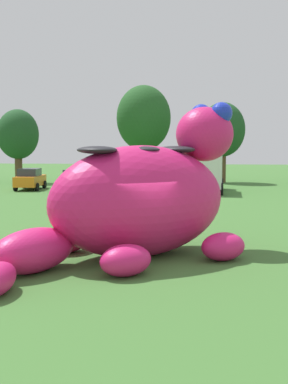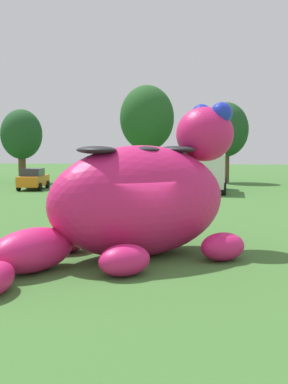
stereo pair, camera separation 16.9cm
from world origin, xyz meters
TOP-DOWN VIEW (x-y plane):
  - ground_plane at (0.00, 0.00)m, footprint 160.00×160.00m
  - giant_inflatable_creature at (0.04, 0.74)m, footprint 7.67×8.96m
  - car_orange at (-11.65, 23.97)m, footprint 2.16×4.21m
  - car_black at (-7.55, 22.81)m, footprint 2.02×4.14m
  - car_green at (-3.26, 22.82)m, footprint 2.07×4.17m
  - box_truck at (2.68, 23.36)m, footprint 2.68×6.52m
  - tree_left at (-15.22, 31.09)m, footprint 3.95×3.95m
  - tree_mid_left at (-3.45, 33.99)m, footprint 5.33×5.33m
  - tree_centre_left at (4.22, 33.49)m, footprint 4.34×4.34m
  - spectator_near_inflatable at (-2.51, 15.33)m, footprint 0.38×0.26m

SIDE VIEW (x-z plane):
  - ground_plane at x=0.00m, z-range 0.00..0.00m
  - spectator_near_inflatable at x=-2.51m, z-range 0.00..1.71m
  - car_orange at x=-11.65m, z-range 0.00..1.72m
  - car_black at x=-7.55m, z-range 0.00..1.72m
  - car_green at x=-3.26m, z-range 0.00..1.72m
  - box_truck at x=2.68m, z-range 0.13..3.08m
  - giant_inflatable_creature at x=0.04m, z-range -0.68..4.38m
  - tree_left at x=-15.22m, z-range 1.08..8.09m
  - tree_centre_left at x=4.22m, z-range 1.19..8.88m
  - tree_mid_left at x=-3.45m, z-range 1.46..10.92m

